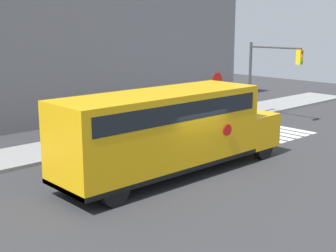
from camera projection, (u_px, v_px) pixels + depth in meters
ground_plane at (188, 176)px, 17.50m from camera, size 60.00×60.00×0.00m
sidewalk_strip at (91, 142)px, 22.14m from camera, size 44.00×3.00×0.15m
building_backdrop at (22, 51)px, 25.93m from camera, size 32.00×4.00×8.22m
crosswalk_stripes at (261, 136)px, 23.79m from camera, size 5.40×3.20×0.01m
school_bus at (168, 128)px, 17.15m from camera, size 9.86×2.57×3.19m
stop_sign at (217, 90)px, 26.07m from camera, size 0.78×0.10×2.94m
traffic_light at (268, 69)px, 26.80m from camera, size 0.28×3.50×4.52m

